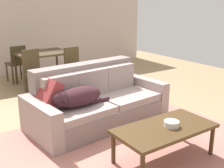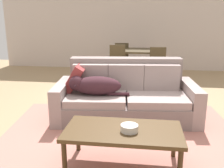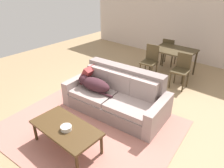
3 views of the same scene
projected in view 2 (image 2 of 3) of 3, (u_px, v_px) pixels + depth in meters
name	position (u px, v px, depth m)	size (l,w,h in m)	color
ground_plane	(119.00, 118.00, 4.01)	(10.00, 10.00, 0.00)	tan
back_partition	(134.00, 23.00, 7.49)	(8.00, 0.12, 2.70)	beige
area_rug	(121.00, 140.00, 3.30)	(3.17, 2.67, 0.01)	tan
couch	(126.00, 96.00, 4.02)	(2.23, 1.20, 0.89)	gray
dog_on_left_cushion	(94.00, 85.00, 3.78)	(0.90, 0.41, 0.29)	#3D1F26
throw_pillow_by_left_arm	(75.00, 78.00, 4.01)	(0.14, 0.43, 0.43)	maroon
coffee_table	(123.00, 133.00, 2.62)	(1.20, 0.62, 0.43)	#4B341B
bowl_on_coffee_table	(129.00, 128.00, 2.56)	(0.18, 0.18, 0.07)	silver
dining_table	(137.00, 53.00, 6.25)	(1.11, 0.88, 0.76)	#42351F
dining_chair_near_left	(117.00, 63.00, 5.78)	(0.44, 0.44, 0.92)	#42351F
dining_chair_near_right	(158.00, 65.00, 5.68)	(0.43, 0.43, 0.88)	#42351F
dining_chair_far_left	(121.00, 57.00, 6.86)	(0.45, 0.45, 0.87)	#42351F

